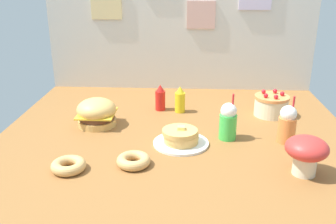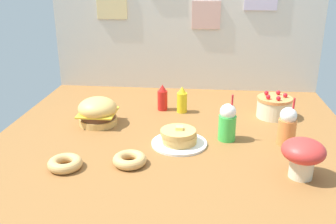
{
  "view_description": "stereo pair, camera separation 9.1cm",
  "coord_description": "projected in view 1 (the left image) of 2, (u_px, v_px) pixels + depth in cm",
  "views": [
    {
      "loc": [
        6.49,
        -190.76,
        87.28
      ],
      "look_at": [
        -4.83,
        12.87,
        10.73
      ],
      "focal_mm": 40.5,
      "sensor_mm": 36.0,
      "label": 1
    },
    {
      "loc": [
        15.56,
        -190.05,
        87.28
      ],
      "look_at": [
        -4.83,
        12.87,
        10.73
      ],
      "focal_mm": 40.5,
      "sensor_mm": 36.0,
      "label": 2
    }
  ],
  "objects": [
    {
      "name": "donut_pink_glaze",
      "position": [
        68.0,
        165.0,
        1.75
      ],
      "size": [
        16.21,
        16.21,
        4.88
      ],
      "color": "tan",
      "rests_on": "ground_plane"
    },
    {
      "name": "layer_cake",
      "position": [
        271.0,
        105.0,
        2.41
      ],
      "size": [
        21.75,
        21.75,
        15.86
      ],
      "color": "beige",
      "rests_on": "ground_plane"
    },
    {
      "name": "mushroom_stool",
      "position": [
        306.0,
        152.0,
        1.69
      ],
      "size": [
        19.17,
        19.17,
        18.3
      ],
      "color": "beige",
      "rests_on": "ground_plane"
    },
    {
      "name": "cream_soda_cup",
      "position": [
        228.0,
        121.0,
        2.06
      ],
      "size": [
        9.59,
        9.59,
        26.16
      ],
      "color": "green",
      "rests_on": "ground_plane"
    },
    {
      "name": "back_wall",
      "position": [
        181.0,
        19.0,
        2.8
      ],
      "size": [
        199.94,
        4.2,
        105.42
      ],
      "color": "beige",
      "rests_on": "ground_plane"
    },
    {
      "name": "ketchup_bottle",
      "position": [
        160.0,
        98.0,
        2.5
      ],
      "size": [
        6.62,
        6.62,
        17.43
      ],
      "color": "red",
      "rests_on": "ground_plane"
    },
    {
      "name": "ground_plane",
      "position": [
        175.0,
        140.0,
        2.1
      ],
      "size": [
        199.94,
        193.21,
        2.0
      ],
      "primitive_type": "cube",
      "color": "brown"
    },
    {
      "name": "donut_chocolate",
      "position": [
        134.0,
        160.0,
        1.8
      ],
      "size": [
        16.21,
        16.21,
        4.88
      ],
      "color": "tan",
      "rests_on": "ground_plane"
    },
    {
      "name": "mustard_bottle",
      "position": [
        180.0,
        100.0,
        2.46
      ],
      "size": [
        6.62,
        6.62,
        17.43
      ],
      "color": "yellow",
      "rests_on": "ground_plane"
    },
    {
      "name": "orange_float_cup",
      "position": [
        287.0,
        124.0,
        2.02
      ],
      "size": [
        9.59,
        9.59,
        26.16
      ],
      "color": "orange",
      "rests_on": "ground_plane"
    },
    {
      "name": "pancake_stack",
      "position": [
        181.0,
        138.0,
        2.01
      ],
      "size": [
        29.63,
        29.63,
        10.37
      ],
      "color": "white",
      "rests_on": "ground_plane"
    },
    {
      "name": "burger",
      "position": [
        97.0,
        113.0,
        2.25
      ],
      "size": [
        23.11,
        23.11,
        16.67
      ],
      "color": "#DBA859",
      "rests_on": "ground_plane"
    }
  ]
}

